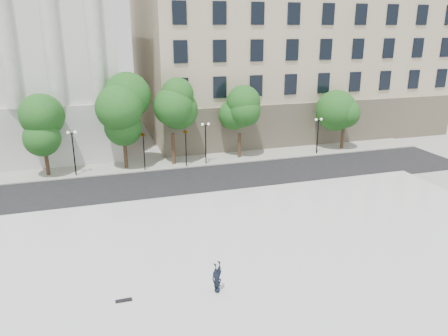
{
  "coord_description": "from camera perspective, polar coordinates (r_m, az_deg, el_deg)",
  "views": [
    {
      "loc": [
        -4.99,
        -17.39,
        13.02
      ],
      "look_at": [
        3.51,
        10.0,
        3.72
      ],
      "focal_mm": 35.0,
      "sensor_mm": 36.0,
      "label": 1
    }
  ],
  "objects": [
    {
      "name": "plaza",
      "position": [
        24.58,
        -3.07,
        -13.44
      ],
      "size": [
        44.0,
        22.0,
        0.45
      ],
      "primitive_type": "cube",
      "color": "silver",
      "rests_on": "ground"
    },
    {
      "name": "lamp_posts",
      "position": [
        41.52,
        -10.25,
        3.51
      ],
      "size": [
        36.08,
        0.28,
        4.26
      ],
      "color": "black",
      "rests_on": "ground"
    },
    {
      "name": "skateboard",
      "position": [
        22.45,
        -12.97,
        -16.5
      ],
      "size": [
        0.79,
        0.21,
        0.08
      ],
      "primitive_type": "cube",
      "rotation": [
        0.0,
        0.0,
        -0.0
      ],
      "color": "black",
      "rests_on": "plaza"
    },
    {
      "name": "street_trees",
      "position": [
        41.63,
        -13.78,
        6.88
      ],
      "size": [
        47.83,
        4.75,
        7.99
      ],
      "color": "#382619",
      "rests_on": "ground"
    },
    {
      "name": "traffic_light_west",
      "position": [
        41.01,
        -10.54,
        4.53
      ],
      "size": [
        0.54,
        1.78,
        4.21
      ],
      "color": "black",
      "rests_on": "ground"
    },
    {
      "name": "street",
      "position": [
        38.03,
        -8.67,
        -2.26
      ],
      "size": [
        60.0,
        8.0,
        0.02
      ],
      "primitive_type": "cube",
      "color": "black",
      "rests_on": "ground"
    },
    {
      "name": "building_east",
      "position": [
        61.62,
        6.96,
        16.09
      ],
      "size": [
        36.0,
        26.15,
        23.0
      ],
      "color": "#C3B795",
      "rests_on": "ground"
    },
    {
      "name": "far_sidewalk",
      "position": [
        43.66,
        -9.9,
        0.42
      ],
      "size": [
        60.0,
        4.0,
        0.12
      ],
      "primitive_type": "cube",
      "color": "#B6B4A8",
      "rests_on": "ground"
    },
    {
      "name": "ground",
      "position": [
        22.29,
        -1.05,
        -17.79
      ],
      "size": [
        160.0,
        160.0,
        0.0
      ],
      "primitive_type": "plane",
      "color": "#A9A69F",
      "rests_on": "ground"
    },
    {
      "name": "traffic_light_east",
      "position": [
        41.64,
        -5.06,
        5.0
      ],
      "size": [
        0.67,
        1.85,
        4.23
      ],
      "color": "black",
      "rests_on": "ground"
    },
    {
      "name": "person_lying",
      "position": [
        22.46,
        -0.91,
        -15.4
      ],
      "size": [
        1.32,
        1.73,
        0.45
      ],
      "primitive_type": "imported",
      "rotation": [
        -1.54,
        0.0,
        0.5
      ],
      "color": "black",
      "rests_on": "plaza"
    }
  ]
}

